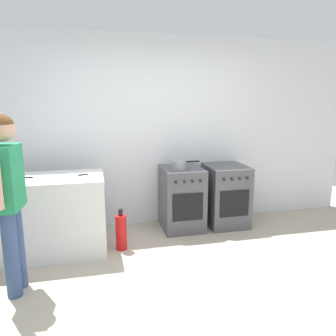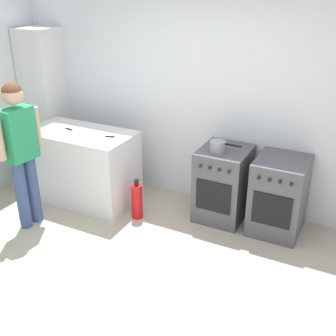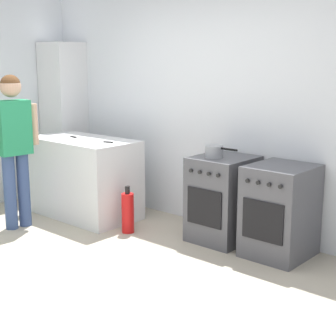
# 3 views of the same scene
# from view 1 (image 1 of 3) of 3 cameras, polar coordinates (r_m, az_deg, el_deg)

# --- Properties ---
(ground_plane) EXTENTS (8.00, 8.00, 0.00)m
(ground_plane) POSITION_cam_1_polar(r_m,az_deg,el_deg) (3.20, 3.78, -21.36)
(ground_plane) COLOR #ADA38E
(back_wall) EXTENTS (6.00, 0.10, 2.60)m
(back_wall) POSITION_cam_1_polar(r_m,az_deg,el_deg) (4.60, -2.97, 6.24)
(back_wall) COLOR silver
(back_wall) RESTS_ON ground
(counter_unit) EXTENTS (1.30, 0.70, 0.90)m
(counter_unit) POSITION_cam_1_polar(r_m,az_deg,el_deg) (4.02, -20.38, -7.80)
(counter_unit) COLOR silver
(counter_unit) RESTS_ON ground
(oven_left) EXTENTS (0.54, 0.62, 0.85)m
(oven_left) POSITION_cam_1_polar(r_m,az_deg,el_deg) (4.49, 2.40, -5.29)
(oven_left) COLOR #4C4C51
(oven_left) RESTS_ON ground
(oven_right) EXTENTS (0.54, 0.62, 0.85)m
(oven_right) POSITION_cam_1_polar(r_m,az_deg,el_deg) (4.69, 10.00, -4.70)
(oven_right) COLOR #4C4C51
(oven_right) RESTS_ON ground
(pot) EXTENTS (0.35, 0.17, 0.12)m
(pot) POSITION_cam_1_polar(r_m,az_deg,el_deg) (4.28, 2.10, 0.52)
(pot) COLOR gray
(pot) RESTS_ON oven_left
(knife_utility) EXTENTS (0.25, 0.08, 0.01)m
(knife_utility) POSITION_cam_1_polar(r_m,az_deg,el_deg) (3.95, -24.02, -1.56)
(knife_utility) COLOR silver
(knife_utility) RESTS_ON counter_unit
(knife_paring) EXTENTS (0.21, 0.09, 0.01)m
(knife_paring) POSITION_cam_1_polar(r_m,az_deg,el_deg) (3.86, -15.04, -1.20)
(knife_paring) COLOR silver
(knife_paring) RESTS_ON counter_unit
(person) EXTENTS (0.23, 0.57, 1.63)m
(person) POSITION_cam_1_polar(r_m,az_deg,el_deg) (3.19, -26.11, -3.48)
(person) COLOR #384C7A
(person) RESTS_ON ground
(fire_extinguisher) EXTENTS (0.13, 0.13, 0.50)m
(fire_extinguisher) POSITION_cam_1_polar(r_m,az_deg,el_deg) (3.98, -8.17, -10.95)
(fire_extinguisher) COLOR red
(fire_extinguisher) RESTS_ON ground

